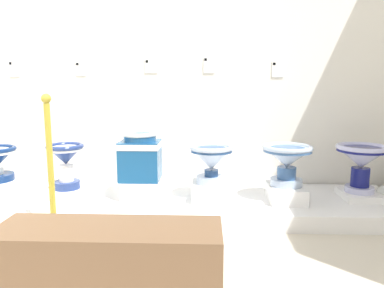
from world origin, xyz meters
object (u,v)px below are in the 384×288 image
info_placard_second (81,68)px  museum_bench (110,265)px  plinth_block_broad_patterned (359,195)px  info_placard_fifth (278,69)px  antique_toilet_squat_floral (287,158)px  stanchion_post_near_left (53,206)px  antique_toilet_slender_white (66,158)px  plinth_block_leftmost (211,191)px  antique_toilet_broad_patterned (362,158)px  plinth_block_pale_glazed (141,188)px  antique_toilet_leftmost (211,159)px  info_placard_fourth (209,64)px  antique_toilet_pale_glazed (140,155)px  info_placard_third (151,66)px  plinth_block_squat_floral (286,193)px  info_placard_first (14,68)px  plinth_block_slender_white (67,192)px

info_placard_second → museum_bench: info_placard_second is taller
plinth_block_broad_patterned → info_placard_fifth: 1.36m
antique_toilet_squat_floral → stanchion_post_near_left: size_ratio=0.39×
info_placard_fifth → museum_bench: (-1.16, -1.85, -1.06)m
antique_toilet_slender_white → info_placard_second: 0.94m
plinth_block_leftmost → antique_toilet_broad_patterned: 1.31m
plinth_block_pale_glazed → stanchion_post_near_left: bearing=-122.3°
antique_toilet_leftmost → info_placard_fourth: 0.97m
plinth_block_leftmost → info_placard_second: (-1.27, 0.52, 1.07)m
stanchion_post_near_left → antique_toilet_slender_white: bearing=105.1°
info_placard_fourth → info_placard_fifth: info_placard_fourth is taller
stanchion_post_near_left → museum_bench: size_ratio=0.93×
info_placard_second → info_placard_fourth: bearing=0.0°
info_placard_fourth → antique_toilet_pale_glazed: bearing=-138.4°
info_placard_third → info_placard_fifth: size_ratio=0.86×
plinth_block_leftmost → info_placard_third: 1.34m
antique_toilet_pale_glazed → plinth_block_leftmost: bearing=-0.2°
antique_toilet_pale_glazed → antique_toilet_leftmost: size_ratio=1.12×
antique_toilet_slender_white → antique_toilet_broad_patterned: (2.55, 0.03, 0.02)m
plinth_block_broad_patterned → stanchion_post_near_left: stanchion_post_near_left is taller
antique_toilet_pale_glazed → info_placard_second: bearing=141.9°
antique_toilet_slender_white → plinth_block_pale_glazed: (0.66, -0.02, -0.26)m
antique_toilet_slender_white → antique_toilet_squat_floral: size_ratio=0.96×
plinth_block_squat_floral → info_placard_first: bearing=167.9°
plinth_block_pale_glazed → plinth_block_squat_floral: bearing=-1.5°
plinth_block_slender_white → antique_toilet_broad_patterned: 2.57m
plinth_block_leftmost → plinth_block_broad_patterned: bearing=2.3°
plinth_block_slender_white → info_placard_fifth: (1.91, 0.50, 1.09)m
info_placard_first → antique_toilet_pale_glazed: bearing=-21.4°
antique_toilet_broad_patterned → info_placard_fifth: size_ratio=2.73×
antique_toilet_slender_white → plinth_block_broad_patterned: antique_toilet_slender_white is taller
antique_toilet_slender_white → plinth_block_squat_floral: bearing=-1.7°
info_placard_first → stanchion_post_near_left: size_ratio=0.15×
plinth_block_pale_glazed → plinth_block_broad_patterned: bearing=1.5°
plinth_block_leftmost → info_placard_first: info_placard_first is taller
stanchion_post_near_left → museum_bench: (0.54, -0.59, -0.10)m
antique_toilet_leftmost → antique_toilet_squat_floral: 0.63m
plinth_block_slender_white → info_placard_first: info_placard_first is taller
info_placard_third → info_placard_second: bearing=-180.0°
antique_toilet_broad_patterned → info_placard_fourth: info_placard_fourth is taller
antique_toilet_leftmost → plinth_block_leftmost: bearing=180.0°
info_placard_fifth → antique_toilet_leftmost: bearing=-140.5°
stanchion_post_near_left → info_placard_third: bearing=68.8°
info_placard_third → stanchion_post_near_left: info_placard_third is taller
info_placard_third → stanchion_post_near_left: size_ratio=0.13×
plinth_block_squat_floral → info_placard_first: info_placard_first is taller
plinth_block_slender_white → antique_toilet_pale_glazed: size_ratio=0.91×
antique_toilet_pale_glazed → antique_toilet_squat_floral: antique_toilet_pale_glazed is taller
plinth_block_squat_floral → info_placard_fourth: 1.40m
antique_toilet_leftmost → info_placard_fifth: bearing=39.5°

